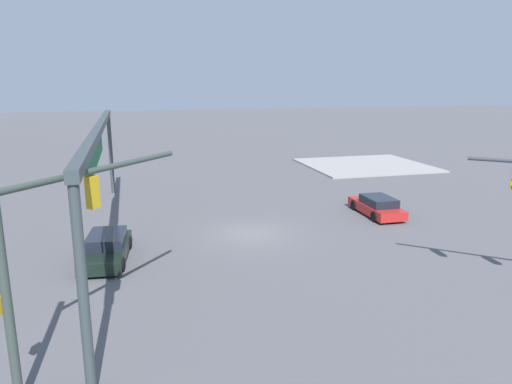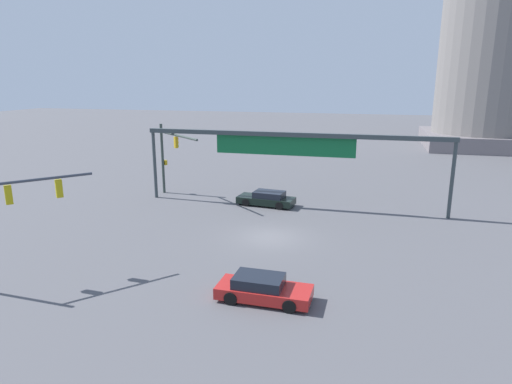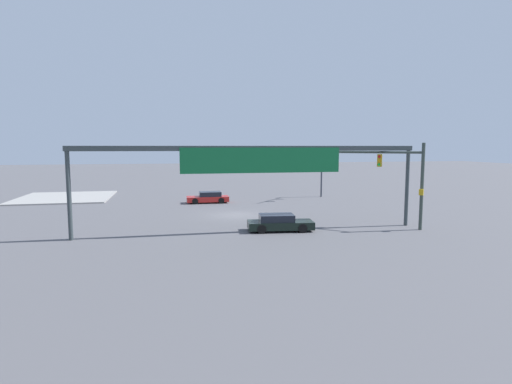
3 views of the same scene
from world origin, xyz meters
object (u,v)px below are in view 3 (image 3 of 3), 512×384
at_px(traffic_signal_opposite_side, 317,164).
at_px(sedan_car_approaching, 208,198).
at_px(traffic_signal_near_corner, 401,172).
at_px(sedan_car_waiting_far, 279,223).

xyz_separation_m(traffic_signal_opposite_side, sedan_car_approaching, (12.77, 1.30, -3.47)).
height_order(traffic_signal_near_corner, sedan_car_approaching, traffic_signal_near_corner).
relative_size(traffic_signal_near_corner, sedan_car_approaching, 1.41).
distance_m(traffic_signal_opposite_side, sedan_car_waiting_far, 19.84).
xyz_separation_m(sedan_car_approaching, sedan_car_waiting_far, (-3.56, 15.93, 0.00)).
bearing_deg(traffic_signal_opposite_side, sedan_car_approaching, -43.28).
relative_size(traffic_signal_opposite_side, sedan_car_waiting_far, 1.21).
relative_size(sedan_car_approaching, sedan_car_waiting_far, 0.92).
bearing_deg(sedan_car_waiting_far, traffic_signal_near_corner, 1.03).
distance_m(traffic_signal_near_corner, sedan_car_approaching, 21.29).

